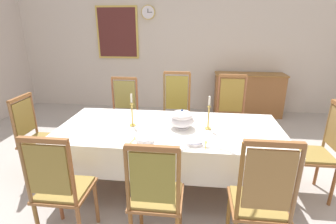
{
  "coord_description": "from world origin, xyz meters",
  "views": [
    {
      "loc": [
        0.29,
        -2.78,
        1.89
      ],
      "look_at": [
        -0.02,
        -0.08,
        0.95
      ],
      "focal_mm": 27.21,
      "sensor_mm": 36.0,
      "label": 1
    }
  ],
  "objects_px": {
    "bowl_near_left": "(194,142)",
    "chair_south_a": "(60,187)",
    "chair_north_b": "(176,112)",
    "chair_head_east": "(320,149)",
    "sideboard": "(248,95)",
    "dining_table": "(170,133)",
    "spoon_primary": "(206,143)",
    "candlestick_west": "(132,113)",
    "framed_painting": "(117,33)",
    "chair_head_west": "(37,136)",
    "bowl_near_right": "(145,139)",
    "chair_north_c": "(231,114)",
    "candlestick_east": "(209,116)",
    "chair_south_c": "(260,200)",
    "mounted_clock": "(148,12)",
    "chair_south_b": "(156,194)",
    "soup_tureen": "(182,119)",
    "chair_north_a": "(124,112)",
    "spoon_secondary": "(134,139)"
  },
  "relations": [
    {
      "from": "spoon_primary",
      "to": "mounted_clock",
      "type": "height_order",
      "value": "mounted_clock"
    },
    {
      "from": "candlestick_east",
      "to": "bowl_near_right",
      "type": "height_order",
      "value": "candlestick_east"
    },
    {
      "from": "dining_table",
      "to": "chair_south_a",
      "type": "distance_m",
      "value": 1.28
    },
    {
      "from": "bowl_near_left",
      "to": "chair_south_a",
      "type": "bearing_deg",
      "value": -153.09
    },
    {
      "from": "chair_north_a",
      "to": "candlestick_east",
      "type": "height_order",
      "value": "candlestick_east"
    },
    {
      "from": "sideboard",
      "to": "candlestick_west",
      "type": "bearing_deg",
      "value": 56.16
    },
    {
      "from": "candlestick_west",
      "to": "framed_painting",
      "type": "relative_size",
      "value": 0.35
    },
    {
      "from": "sideboard",
      "to": "framed_painting",
      "type": "height_order",
      "value": "framed_painting"
    },
    {
      "from": "chair_head_east",
      "to": "bowl_near_right",
      "type": "bearing_deg",
      "value": 101.69
    },
    {
      "from": "soup_tureen",
      "to": "spoon_primary",
      "type": "distance_m",
      "value": 0.47
    },
    {
      "from": "candlestick_west",
      "to": "sideboard",
      "type": "xyz_separation_m",
      "value": [
        1.83,
        2.73,
        -0.47
      ]
    },
    {
      "from": "dining_table",
      "to": "chair_head_east",
      "type": "relative_size",
      "value": 2.3
    },
    {
      "from": "chair_head_west",
      "to": "soup_tureen",
      "type": "height_order",
      "value": "chair_head_west"
    },
    {
      "from": "chair_south_b",
      "to": "chair_south_c",
      "type": "bearing_deg",
      "value": -0.36
    },
    {
      "from": "chair_north_a",
      "to": "soup_tureen",
      "type": "relative_size",
      "value": 3.92
    },
    {
      "from": "chair_north_b",
      "to": "chair_north_c",
      "type": "distance_m",
      "value": 0.83
    },
    {
      "from": "bowl_near_left",
      "to": "chair_south_c",
      "type": "bearing_deg",
      "value": -47.01
    },
    {
      "from": "chair_north_c",
      "to": "candlestick_east",
      "type": "distance_m",
      "value": 1.09
    },
    {
      "from": "chair_head_east",
      "to": "spoon_primary",
      "type": "distance_m",
      "value": 1.34
    },
    {
      "from": "chair_head_east",
      "to": "candlestick_west",
      "type": "height_order",
      "value": "candlestick_west"
    },
    {
      "from": "chair_head_west",
      "to": "candlestick_east",
      "type": "relative_size",
      "value": 2.79
    },
    {
      "from": "chair_south_a",
      "to": "spoon_secondary",
      "type": "relative_size",
      "value": 6.19
    },
    {
      "from": "chair_south_c",
      "to": "bowl_near_left",
      "type": "distance_m",
      "value": 0.8
    },
    {
      "from": "candlestick_west",
      "to": "chair_head_east",
      "type": "bearing_deg",
      "value": 0.0
    },
    {
      "from": "bowl_near_left",
      "to": "mounted_clock",
      "type": "relative_size",
      "value": 0.58
    },
    {
      "from": "chair_head_east",
      "to": "sideboard",
      "type": "xyz_separation_m",
      "value": [
        -0.28,
        2.73,
        -0.12
      ]
    },
    {
      "from": "bowl_near_right",
      "to": "framed_painting",
      "type": "xyz_separation_m",
      "value": [
        -1.27,
        3.37,
        0.92
      ]
    },
    {
      "from": "mounted_clock",
      "to": "chair_north_b",
      "type": "bearing_deg",
      "value": -68.86
    },
    {
      "from": "spoon_primary",
      "to": "spoon_secondary",
      "type": "height_order",
      "value": "same"
    },
    {
      "from": "chair_south_c",
      "to": "chair_head_east",
      "type": "bearing_deg",
      "value": 48.77
    },
    {
      "from": "chair_north_b",
      "to": "bowl_near_left",
      "type": "relative_size",
      "value": 7.06
    },
    {
      "from": "chair_head_west",
      "to": "bowl_near_right",
      "type": "height_order",
      "value": "chair_head_west"
    },
    {
      "from": "candlestick_west",
      "to": "framed_painting",
      "type": "distance_m",
      "value": 3.26
    },
    {
      "from": "spoon_secondary",
      "to": "framed_painting",
      "type": "relative_size",
      "value": 0.16
    },
    {
      "from": "chair_head_east",
      "to": "sideboard",
      "type": "relative_size",
      "value": 0.77
    },
    {
      "from": "chair_south_a",
      "to": "chair_north_b",
      "type": "xyz_separation_m",
      "value": [
        0.82,
        1.95,
        0.04
      ]
    },
    {
      "from": "chair_south_c",
      "to": "candlestick_west",
      "type": "distance_m",
      "value": 1.62
    },
    {
      "from": "dining_table",
      "to": "spoon_primary",
      "type": "relative_size",
      "value": 14.25
    },
    {
      "from": "chair_north_a",
      "to": "chair_head_west",
      "type": "distance_m",
      "value": 1.28
    },
    {
      "from": "chair_south_c",
      "to": "sideboard",
      "type": "relative_size",
      "value": 0.8
    },
    {
      "from": "dining_table",
      "to": "spoon_primary",
      "type": "xyz_separation_m",
      "value": [
        0.4,
        -0.37,
        0.08
      ]
    },
    {
      "from": "candlestick_east",
      "to": "bowl_near_left",
      "type": "distance_m",
      "value": 0.45
    },
    {
      "from": "chair_north_b",
      "to": "chair_south_c",
      "type": "relative_size",
      "value": 1.05
    },
    {
      "from": "chair_head_east",
      "to": "framed_painting",
      "type": "relative_size",
      "value": 1.0
    },
    {
      "from": "chair_head_west",
      "to": "spoon_secondary",
      "type": "relative_size",
      "value": 6.09
    },
    {
      "from": "chair_north_b",
      "to": "chair_head_east",
      "type": "distance_m",
      "value": 1.95
    },
    {
      "from": "chair_south_c",
      "to": "chair_south_b",
      "type": "bearing_deg",
      "value": 179.64
    },
    {
      "from": "chair_south_b",
      "to": "soup_tureen",
      "type": "bearing_deg",
      "value": 81.29
    },
    {
      "from": "chair_south_a",
      "to": "chair_head_east",
      "type": "relative_size",
      "value": 0.99
    },
    {
      "from": "chair_north_b",
      "to": "bowl_near_right",
      "type": "bearing_deg",
      "value": 81.65
    }
  ]
}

